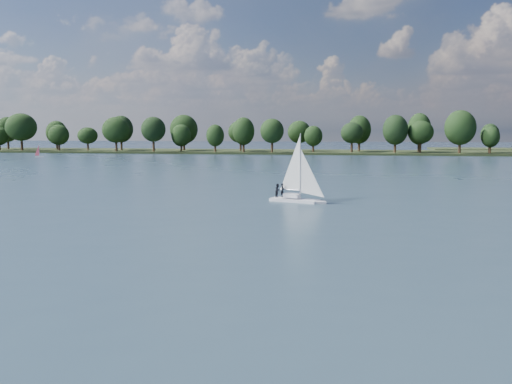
# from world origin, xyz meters

# --- Properties ---
(ground) EXTENTS (700.00, 700.00, 0.00)m
(ground) POSITION_xyz_m (0.00, 100.00, 0.00)
(ground) COLOR #233342
(ground) RESTS_ON ground
(far_shore) EXTENTS (660.00, 40.00, 1.50)m
(far_shore) POSITION_xyz_m (0.00, 212.00, 0.00)
(far_shore) COLOR black
(far_shore) RESTS_ON ground
(sailboat) EXTENTS (6.94, 4.08, 8.82)m
(sailboat) POSITION_xyz_m (8.65, 54.74, 2.46)
(sailboat) COLOR white
(sailboat) RESTS_ON ground
(dinghy_pink) EXTENTS (2.97, 1.93, 4.42)m
(dinghy_pink) POSITION_xyz_m (-88.14, 159.73, 1.04)
(dinghy_pink) COLOR white
(dinghy_pink) RESTS_ON ground
(treeline) EXTENTS (562.70, 73.89, 18.59)m
(treeline) POSITION_xyz_m (-1.52, 208.17, 8.08)
(treeline) COLOR black
(treeline) RESTS_ON ground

